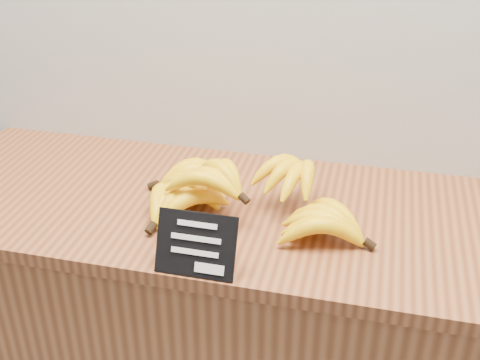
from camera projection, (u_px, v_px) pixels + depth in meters
The scene contains 3 objects.
counter_top at pixel (245, 212), 1.30m from camera, with size 1.47×0.54×0.03m, color brown.
chalkboard_sign at pixel (196, 245), 1.07m from camera, with size 0.15×0.01×0.12m, color black.
banana_pile at pixel (234, 193), 1.25m from camera, with size 0.52×0.34×0.12m.
Camera 1 is at (0.20, 1.67, 1.60)m, focal length 45.00 mm.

